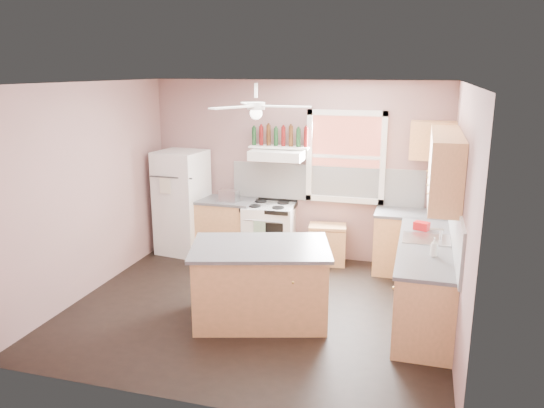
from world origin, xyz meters
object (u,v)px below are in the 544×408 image
(refrigerator, at_px, (182,202))
(cart, at_px, (327,246))
(stove, at_px, (269,232))
(island, at_px, (261,284))
(toaster, at_px, (229,196))

(refrigerator, distance_m, cart, 2.37)
(refrigerator, height_order, stove, refrigerator)
(refrigerator, bearing_deg, stove, 9.32)
(cart, bearing_deg, island, -109.93)
(refrigerator, bearing_deg, island, -37.91)
(refrigerator, xyz_separation_m, island, (1.89, -1.93, -0.38))
(stove, height_order, cart, stove)
(stove, relative_size, island, 0.58)
(island, bearing_deg, cart, 62.09)
(toaster, height_order, cart, toaster)
(cart, bearing_deg, stove, 175.08)
(refrigerator, xyz_separation_m, stove, (1.42, 0.04, -0.38))
(refrigerator, relative_size, stove, 1.89)
(cart, xyz_separation_m, island, (-0.42, -2.02, 0.16))
(toaster, bearing_deg, refrigerator, -178.28)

